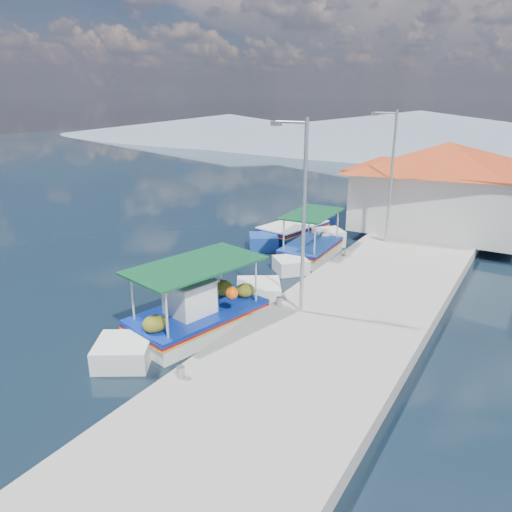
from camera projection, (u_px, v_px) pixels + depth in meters
The scene contains 9 objects.
ground at pixel (152, 316), 16.36m from camera, with size 160.00×160.00×0.00m, color black.
quay at pixel (379, 286), 18.23m from camera, with size 5.00×44.00×0.50m, color #9B9891.
bollards at pixel (320, 272), 18.54m from camera, with size 0.20×17.20×0.30m.
main_caique at pixel (199, 316), 15.27m from camera, with size 3.25×7.36×2.48m.
caique_green_canopy at pixel (312, 250), 22.20m from camera, with size 2.04×6.24×2.34m.
caique_blue_hull at pixel (294, 232), 25.12m from camera, with size 2.77×6.59×1.19m.
harbor_building at pixel (444, 185), 24.58m from camera, with size 10.49×10.49×4.40m.
lamp_post_near at pixel (301, 209), 14.54m from camera, with size 1.21×0.14×6.00m.
lamp_post_far at pixel (390, 171), 21.84m from camera, with size 1.21×0.14×6.00m.
Camera 1 is at (10.75, -10.88, 7.09)m, focal length 33.99 mm.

